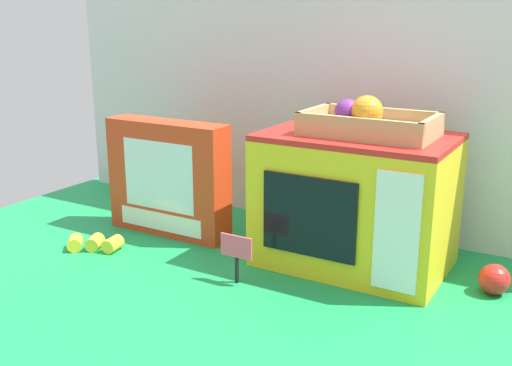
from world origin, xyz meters
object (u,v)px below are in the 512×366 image
food_groups_crate (367,124)px  loose_toy_banana (94,243)px  cookie_set_box (169,178)px  loose_toy_apple (494,279)px  toy_microwave (355,200)px  price_sign (236,252)px

food_groups_crate → loose_toy_banana: bearing=-158.7°
cookie_set_box → loose_toy_apple: bearing=3.2°
cookie_set_box → loose_toy_banana: size_ratio=2.49×
toy_microwave → price_sign: toy_microwave is taller
toy_microwave → cookie_set_box: toy_microwave is taller
loose_toy_apple → toy_microwave: bearing=179.1°
food_groups_crate → cookie_set_box: size_ratio=0.82×
cookie_set_box → loose_toy_banana: 0.23m
food_groups_crate → toy_microwave: bearing=149.8°
loose_toy_banana → toy_microwave: bearing=23.1°
price_sign → loose_toy_apple: price_sign is taller
cookie_set_box → loose_toy_apple: 0.75m
toy_microwave → loose_toy_apple: bearing=-0.9°
price_sign → loose_toy_banana: (-0.37, -0.02, -0.05)m
loose_toy_apple → cookie_set_box: bearing=-176.8°
toy_microwave → loose_toy_banana: bearing=-156.9°
toy_microwave → loose_toy_banana: (-0.53, -0.23, -0.12)m
toy_microwave → loose_toy_banana: size_ratio=3.03×
cookie_set_box → loose_toy_apple: size_ratio=5.30×
loose_toy_apple → price_sign: bearing=-155.3°
price_sign → loose_toy_banana: price_sign is taller
cookie_set_box → price_sign: size_ratio=3.15×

